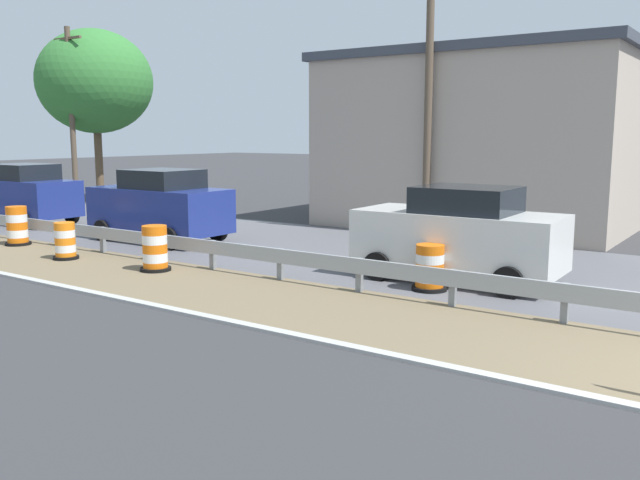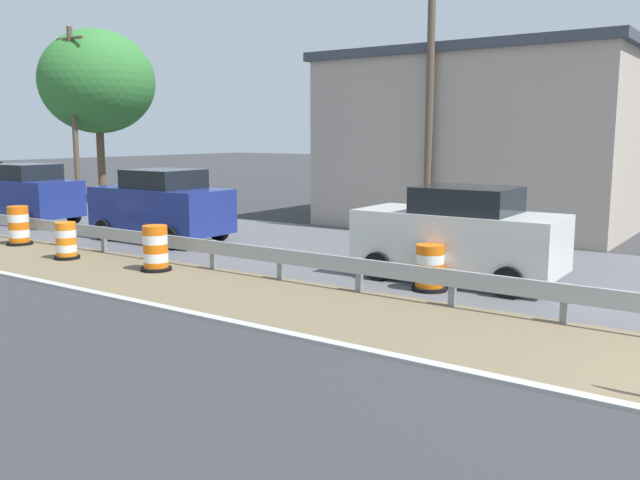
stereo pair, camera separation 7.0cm
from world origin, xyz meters
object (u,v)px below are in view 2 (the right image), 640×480
traffic_barrel_nearest (430,270)px  car_trailing_far_lane (460,234)px  utility_pole_near (430,85)px  traffic_barrel_far (19,227)px  car_lead_far_lane (24,194)px  car_lead_near_lane (161,205)px  utility_pole_mid (74,115)px  traffic_barrel_close (156,250)px  traffic_barrel_mid (66,243)px

traffic_barrel_nearest → car_trailing_far_lane: size_ratio=0.21×
traffic_barrel_nearest → utility_pole_near: 8.61m
traffic_barrel_nearest → traffic_barrel_far: 12.52m
traffic_barrel_far → car_lead_far_lane: (2.91, 4.38, 0.56)m
car_lead_near_lane → car_lead_far_lane: size_ratio=0.94×
traffic_barrel_nearest → utility_pole_mid: bearing=73.4°
traffic_barrel_close → car_lead_near_lane: bearing=46.2°
traffic_barrel_far → car_trailing_far_lane: size_ratio=0.25×
traffic_barrel_nearest → car_trailing_far_lane: (1.20, -0.12, 0.62)m
traffic_barrel_mid → traffic_barrel_far: (0.59, 3.13, 0.09)m
car_lead_near_lane → car_trailing_far_lane: (-0.14, -9.66, -0.04)m
car_lead_far_lane → car_trailing_far_lane: size_ratio=1.05×
car_trailing_far_lane → utility_pole_near: bearing=-58.6°
traffic_barrel_far → utility_pole_near: bearing=-47.8°
traffic_barrel_nearest → traffic_barrel_far: traffic_barrel_far is taller
traffic_barrel_close → car_trailing_far_lane: size_ratio=0.24×
traffic_barrel_far → car_lead_near_lane: 4.12m
utility_pole_mid → car_lead_far_lane: bearing=-144.0°
traffic_barrel_mid → utility_pole_near: (8.83, -5.95, 4.27)m
traffic_barrel_far → car_trailing_far_lane: (2.75, -12.54, 0.53)m
utility_pole_near → car_lead_near_lane: bearing=130.8°
car_lead_near_lane → utility_pole_mid: utility_pole_mid is taller
traffic_barrel_mid → car_lead_far_lane: (3.50, 7.51, 0.65)m
traffic_barrel_close → car_lead_far_lane: 11.07m
traffic_barrel_close → utility_pole_near: utility_pole_near is taller
traffic_barrel_far → car_lead_far_lane: bearing=56.4°
car_lead_far_lane → traffic_barrel_mid: bearing=154.3°
utility_pole_near → car_trailing_far_lane: bearing=-147.8°
traffic_barrel_nearest → traffic_barrel_close: (-1.84, 6.23, 0.06)m
car_lead_near_lane → utility_pole_near: 8.95m
car_trailing_far_lane → car_lead_far_lane: bearing=-1.4°
car_lead_far_lane → utility_pole_near: 14.93m
car_lead_near_lane → car_trailing_far_lane: car_lead_near_lane is taller
traffic_barrel_close → car_trailing_far_lane: bearing=-64.4°
car_trailing_far_lane → utility_pole_mid: 21.09m
traffic_barrel_close → car_lead_far_lane: (3.20, 10.58, 0.59)m
traffic_barrel_close → utility_pole_mid: 16.41m
car_lead_near_lane → utility_pole_mid: 12.01m
car_lead_near_lane → utility_pole_mid: size_ratio=0.56×
car_lead_near_lane → car_lead_far_lane: bearing=-0.5°
car_lead_far_lane → traffic_barrel_nearest: bearing=174.6°
car_lead_far_lane → car_trailing_far_lane: bearing=178.7°
traffic_barrel_mid → car_trailing_far_lane: size_ratio=0.21×
traffic_barrel_close → traffic_barrel_far: size_ratio=0.95×
car_trailing_far_lane → utility_pole_near: size_ratio=0.49×
traffic_barrel_close → utility_pole_near: size_ratio=0.12×
traffic_barrel_close → utility_pole_near: 9.94m
utility_pole_near → utility_pole_mid: utility_pole_near is taller
traffic_barrel_mid → car_lead_far_lane: car_lead_far_lane is taller
car_trailing_far_lane → utility_pole_near: 7.45m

